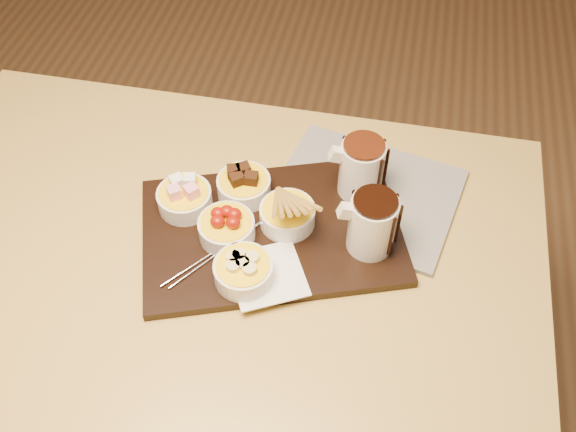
% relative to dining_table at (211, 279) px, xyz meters
% --- Properties ---
extents(ground, '(5.00, 5.00, 0.00)m').
position_rel_dining_table_xyz_m(ground, '(0.00, 0.00, -0.65)').
color(ground, brown).
rests_on(ground, ground).
extents(dining_table, '(1.20, 0.80, 0.75)m').
position_rel_dining_table_xyz_m(dining_table, '(0.00, 0.00, 0.00)').
color(dining_table, gold).
rests_on(dining_table, ground).
extents(serving_board, '(0.53, 0.44, 0.02)m').
position_rel_dining_table_xyz_m(serving_board, '(0.11, 0.05, 0.11)').
color(serving_board, black).
rests_on(serving_board, dining_table).
extents(napkin, '(0.16, 0.16, 0.00)m').
position_rel_dining_table_xyz_m(napkin, '(0.12, -0.05, 0.12)').
color(napkin, white).
rests_on(napkin, serving_board).
extents(bowl_marshmallows, '(0.10, 0.10, 0.04)m').
position_rel_dining_table_xyz_m(bowl_marshmallows, '(-0.06, 0.07, 0.14)').
color(bowl_marshmallows, silver).
rests_on(bowl_marshmallows, serving_board).
extents(bowl_cake, '(0.10, 0.10, 0.04)m').
position_rel_dining_table_xyz_m(bowl_cake, '(0.04, 0.13, 0.14)').
color(bowl_cake, silver).
rests_on(bowl_cake, serving_board).
extents(bowl_strawberries, '(0.10, 0.10, 0.04)m').
position_rel_dining_table_xyz_m(bowl_strawberries, '(0.04, 0.02, 0.14)').
color(bowl_strawberries, silver).
rests_on(bowl_strawberries, serving_board).
extents(bowl_biscotti, '(0.10, 0.10, 0.04)m').
position_rel_dining_table_xyz_m(bowl_biscotti, '(0.13, 0.07, 0.14)').
color(bowl_biscotti, silver).
rests_on(bowl_biscotti, serving_board).
extents(bowl_bananas, '(0.10, 0.10, 0.04)m').
position_rel_dining_table_xyz_m(bowl_bananas, '(0.09, -0.06, 0.14)').
color(bowl_bananas, silver).
rests_on(bowl_bananas, serving_board).
extents(pitcher_dark_chocolate, '(0.10, 0.10, 0.11)m').
position_rel_dining_table_xyz_m(pitcher_dark_chocolate, '(0.28, 0.05, 0.17)').
color(pitcher_dark_chocolate, silver).
rests_on(pitcher_dark_chocolate, serving_board).
extents(pitcher_milk_chocolate, '(0.10, 0.10, 0.11)m').
position_rel_dining_table_xyz_m(pitcher_milk_chocolate, '(0.25, 0.18, 0.17)').
color(pitcher_milk_chocolate, silver).
rests_on(pitcher_milk_chocolate, serving_board).
extents(fondue_skewers, '(0.22, 0.18, 0.01)m').
position_rel_dining_table_xyz_m(fondue_skewers, '(0.03, -0.00, 0.12)').
color(fondue_skewers, silver).
rests_on(fondue_skewers, serving_board).
extents(newspaper, '(0.38, 0.33, 0.01)m').
position_rel_dining_table_xyz_m(newspaper, '(0.26, 0.18, 0.10)').
color(newspaper, beige).
rests_on(newspaper, dining_table).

